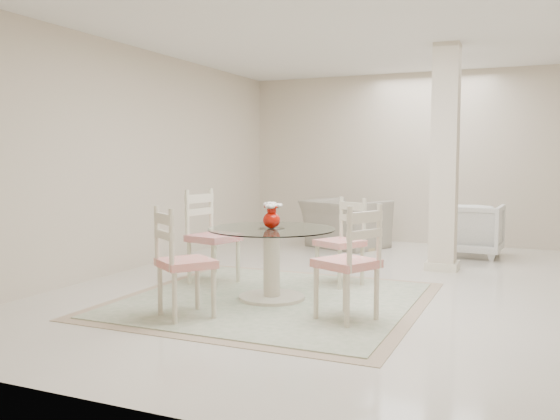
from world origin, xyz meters
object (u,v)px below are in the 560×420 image
at_px(dining_chair_east, 353,254).
at_px(dining_chair_west, 208,229).
at_px(dining_chair_north, 344,235).
at_px(recliner_taupe, 345,224).
at_px(dining_table, 272,264).
at_px(dining_chair_south, 178,254).
at_px(armchair_white, 472,230).
at_px(column, 445,158).
at_px(red_vase, 272,215).
at_px(side_table, 360,233).

xyz_separation_m(dining_chair_east, dining_chair_west, (-1.86, 0.85, 0.02)).
height_order(dining_chair_east, dining_chair_north, dining_chair_east).
bearing_deg(recliner_taupe, dining_table, 119.48).
distance_m(dining_table, dining_chair_north, 1.03).
relative_size(dining_chair_south, armchair_white, 1.30).
distance_m(column, red_vase, 2.64).
xyz_separation_m(dining_chair_west, dining_chair_south, (0.49, -1.33, -0.04)).
height_order(dining_chair_south, side_table, dining_chair_south).
bearing_deg(dining_chair_west, red_vase, -100.85).
relative_size(dining_chair_east, side_table, 2.08).
relative_size(column, dining_chair_north, 2.63).
height_order(red_vase, armchair_white, red_vase).
height_order(red_vase, side_table, red_vase).
bearing_deg(side_table, dining_table, -88.36).
xyz_separation_m(dining_chair_north, dining_chair_west, (-1.36, -0.50, 0.05)).
relative_size(dining_chair_north, armchair_white, 1.27).
bearing_deg(red_vase, recliner_taupe, 95.88).
distance_m(dining_chair_east, dining_chair_west, 2.04).
relative_size(dining_table, side_table, 2.30).
bearing_deg(dining_chair_east, recliner_taupe, -135.81).
bearing_deg(recliner_taupe, dining_chair_south, 112.62).
bearing_deg(armchair_white, dining_chair_east, 84.97).
xyz_separation_m(column, dining_chair_north, (-0.83, -1.34, -0.81)).
distance_m(dining_table, side_table, 3.42).
bearing_deg(dining_table, armchair_white, 66.87).
xyz_separation_m(dining_chair_east, dining_chair_north, (-0.49, 1.35, -0.03)).
distance_m(column, dining_chair_west, 2.96).
bearing_deg(dining_chair_south, armchair_white, -78.23).
bearing_deg(dining_chair_north, recliner_taupe, 134.45).
distance_m(dining_chair_east, dining_chair_south, 1.45).
bearing_deg(dining_chair_south, side_table, -59.09).
bearing_deg(side_table, dining_chair_north, -78.00).
bearing_deg(column, armchair_white, 79.71).
xyz_separation_m(dining_chair_east, dining_chair_south, (-1.36, -0.48, -0.02)).
distance_m(red_vase, dining_chair_west, 1.05).
relative_size(red_vase, recliner_taupe, 0.23).
height_order(dining_table, recliner_taupe, recliner_taupe).
relative_size(armchair_white, side_table, 1.55).
height_order(dining_table, dining_chair_north, dining_chair_north).
distance_m(red_vase, side_table, 3.46).
relative_size(red_vase, armchair_white, 0.31).
bearing_deg(dining_chair_east, dining_chair_north, -133.79).
relative_size(dining_table, dining_chair_north, 1.17).
xyz_separation_m(dining_table, dining_chair_south, (-0.44, -0.92, 0.20)).
xyz_separation_m(red_vase, dining_chair_east, (0.92, -0.43, -0.25)).
bearing_deg(dining_chair_east, dining_chair_west, -88.39).
height_order(armchair_white, side_table, armchair_white).
xyz_separation_m(dining_chair_south, side_table, (0.34, 4.33, -0.31)).
bearing_deg(column, dining_chair_south, -118.23).
relative_size(dining_chair_west, recliner_taupe, 1.02).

